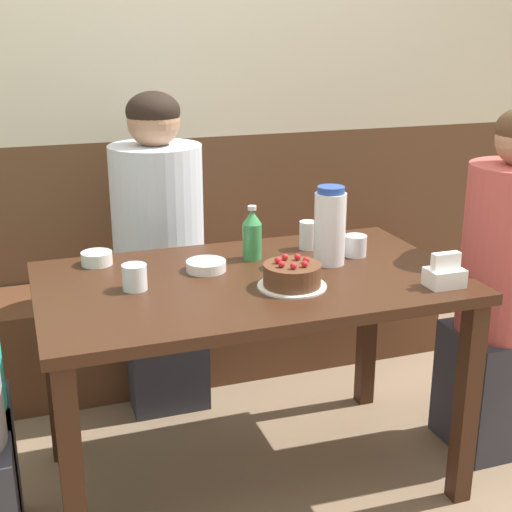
{
  "coord_description": "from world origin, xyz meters",
  "views": [
    {
      "loc": [
        -0.67,
        -1.98,
        1.48
      ],
      "look_at": [
        0.04,
        0.05,
        0.78
      ],
      "focal_mm": 50.0,
      "sensor_mm": 36.0,
      "label": 1
    }
  ],
  "objects_px": {
    "bowl_soup_white": "(206,266)",
    "bowl_rice_small": "(97,258)",
    "water_pitcher": "(330,226)",
    "soju_bottle": "(252,234)",
    "glass_tumbler_short": "(355,246)",
    "person_teal_shirt": "(506,293)",
    "glass_water_tall": "(135,277)",
    "napkin_holder": "(445,274)",
    "person_pale_blue_shirt": "(159,257)",
    "birthday_cake": "(292,276)",
    "bench_seat": "(190,327)",
    "glass_shot_small": "(308,235)"
  },
  "relations": [
    {
      "from": "bowl_rice_small",
      "to": "person_pale_blue_shirt",
      "type": "xyz_separation_m",
      "value": [
        0.28,
        0.36,
        -0.14
      ]
    },
    {
      "from": "birthday_cake",
      "to": "water_pitcher",
      "type": "distance_m",
      "value": 0.27
    },
    {
      "from": "bench_seat",
      "to": "napkin_holder",
      "type": "distance_m",
      "value": 1.34
    },
    {
      "from": "person_pale_blue_shirt",
      "to": "water_pitcher",
      "type": "bearing_deg",
      "value": 36.67
    },
    {
      "from": "glass_shot_small",
      "to": "person_pale_blue_shirt",
      "type": "height_order",
      "value": "person_pale_blue_shirt"
    },
    {
      "from": "napkin_holder",
      "to": "bowl_soup_white",
      "type": "height_order",
      "value": "napkin_holder"
    },
    {
      "from": "bowl_soup_white",
      "to": "bench_seat",
      "type": "bearing_deg",
      "value": 81.1
    },
    {
      "from": "soju_bottle",
      "to": "glass_water_tall",
      "type": "xyz_separation_m",
      "value": [
        -0.42,
        -0.16,
        -0.05
      ]
    },
    {
      "from": "birthday_cake",
      "to": "soju_bottle",
      "type": "height_order",
      "value": "soju_bottle"
    },
    {
      "from": "soju_bottle",
      "to": "glass_shot_small",
      "type": "relative_size",
      "value": 1.85
    },
    {
      "from": "bowl_soup_white",
      "to": "person_pale_blue_shirt",
      "type": "bearing_deg",
      "value": 94.71
    },
    {
      "from": "bench_seat",
      "to": "bowl_soup_white",
      "type": "distance_m",
      "value": 0.91
    },
    {
      "from": "person_teal_shirt",
      "to": "person_pale_blue_shirt",
      "type": "relative_size",
      "value": 0.98
    },
    {
      "from": "glass_water_tall",
      "to": "person_pale_blue_shirt",
      "type": "distance_m",
      "value": 0.68
    },
    {
      "from": "bench_seat",
      "to": "glass_shot_small",
      "type": "distance_m",
      "value": 0.88
    },
    {
      "from": "napkin_holder",
      "to": "person_pale_blue_shirt",
      "type": "distance_m",
      "value": 1.15
    },
    {
      "from": "soju_bottle",
      "to": "bowl_rice_small",
      "type": "relative_size",
      "value": 1.81
    },
    {
      "from": "bench_seat",
      "to": "glass_shot_small",
      "type": "relative_size",
      "value": 23.18
    },
    {
      "from": "water_pitcher",
      "to": "glass_tumbler_short",
      "type": "bearing_deg",
      "value": 20.63
    },
    {
      "from": "glass_tumbler_short",
      "to": "bench_seat",
      "type": "bearing_deg",
      "value": 118.74
    },
    {
      "from": "napkin_holder",
      "to": "bowl_soup_white",
      "type": "bearing_deg",
      "value": 149.87
    },
    {
      "from": "glass_tumbler_short",
      "to": "person_teal_shirt",
      "type": "height_order",
      "value": "person_teal_shirt"
    },
    {
      "from": "glass_water_tall",
      "to": "water_pitcher",
      "type": "bearing_deg",
      "value": 2.84
    },
    {
      "from": "bowl_soup_white",
      "to": "bowl_rice_small",
      "type": "height_order",
      "value": "bowl_rice_small"
    },
    {
      "from": "birthday_cake",
      "to": "person_pale_blue_shirt",
      "type": "relative_size",
      "value": 0.17
    },
    {
      "from": "bowl_soup_white",
      "to": "soju_bottle",
      "type": "bearing_deg",
      "value": 20.05
    },
    {
      "from": "bench_seat",
      "to": "bowl_rice_small",
      "type": "xyz_separation_m",
      "value": [
        -0.44,
        -0.55,
        0.54
      ]
    },
    {
      "from": "napkin_holder",
      "to": "person_pale_blue_shirt",
      "type": "bearing_deg",
      "value": 126.98
    },
    {
      "from": "birthday_cake",
      "to": "person_teal_shirt",
      "type": "xyz_separation_m",
      "value": [
        0.82,
        0.04,
        -0.17
      ]
    },
    {
      "from": "bench_seat",
      "to": "glass_water_tall",
      "type": "xyz_separation_m",
      "value": [
        -0.36,
        -0.82,
        0.55
      ]
    },
    {
      "from": "napkin_holder",
      "to": "glass_tumbler_short",
      "type": "relative_size",
      "value": 1.45
    },
    {
      "from": "water_pitcher",
      "to": "soju_bottle",
      "type": "relative_size",
      "value": 1.41
    },
    {
      "from": "soju_bottle",
      "to": "glass_tumbler_short",
      "type": "height_order",
      "value": "soju_bottle"
    },
    {
      "from": "bench_seat",
      "to": "soju_bottle",
      "type": "height_order",
      "value": "soju_bottle"
    },
    {
      "from": "water_pitcher",
      "to": "napkin_holder",
      "type": "xyz_separation_m",
      "value": [
        0.24,
        -0.31,
        -0.09
      ]
    },
    {
      "from": "person_teal_shirt",
      "to": "person_pale_blue_shirt",
      "type": "distance_m",
      "value": 1.29
    },
    {
      "from": "soju_bottle",
      "to": "bowl_soup_white",
      "type": "height_order",
      "value": "soju_bottle"
    },
    {
      "from": "bench_seat",
      "to": "bowl_rice_small",
      "type": "distance_m",
      "value": 0.88
    },
    {
      "from": "person_teal_shirt",
      "to": "bench_seat",
      "type": "bearing_deg",
      "value": -45.0
    },
    {
      "from": "soju_bottle",
      "to": "glass_water_tall",
      "type": "height_order",
      "value": "soju_bottle"
    },
    {
      "from": "bench_seat",
      "to": "birthday_cake",
      "type": "xyz_separation_m",
      "value": [
        0.09,
        -0.95,
        0.55
      ]
    },
    {
      "from": "bench_seat",
      "to": "glass_water_tall",
      "type": "bearing_deg",
      "value": -113.61
    },
    {
      "from": "glass_water_tall",
      "to": "glass_tumbler_short",
      "type": "relative_size",
      "value": 1.02
    },
    {
      "from": "bench_seat",
      "to": "bowl_soup_white",
      "type": "height_order",
      "value": "bowl_soup_white"
    },
    {
      "from": "bowl_soup_white",
      "to": "glass_shot_small",
      "type": "distance_m",
      "value": 0.41
    },
    {
      "from": "bench_seat",
      "to": "glass_tumbler_short",
      "type": "distance_m",
      "value": 1.01
    },
    {
      "from": "water_pitcher",
      "to": "bowl_rice_small",
      "type": "relative_size",
      "value": 2.54
    },
    {
      "from": "napkin_holder",
      "to": "person_pale_blue_shirt",
      "type": "relative_size",
      "value": 0.09
    },
    {
      "from": "person_pale_blue_shirt",
      "to": "glass_tumbler_short",
      "type": "bearing_deg",
      "value": 45.58
    },
    {
      "from": "bowl_soup_white",
      "to": "bowl_rice_small",
      "type": "distance_m",
      "value": 0.37
    }
  ]
}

